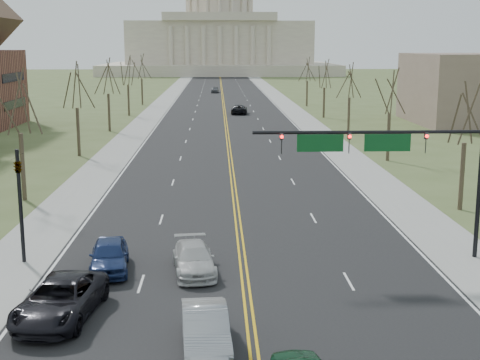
{
  "coord_description": "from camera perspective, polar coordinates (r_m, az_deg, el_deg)",
  "views": [
    {
      "loc": [
        -1.32,
        -20.42,
        11.2
      ],
      "look_at": [
        0.09,
        20.07,
        3.0
      ],
      "focal_mm": 50.0,
      "sensor_mm": 36.0,
      "label": 1
    }
  ],
  "objects": [
    {
      "name": "tree_l_1",
      "position": [
        70.01,
        -13.81,
        7.63
      ],
      "size": [
        3.96,
        3.96,
        9.0
      ],
      "color": "#3D3224",
      "rests_on": "ground"
    },
    {
      "name": "edge_line_right",
      "position": [
        131.37,
        2.88,
        6.55
      ],
      "size": [
        0.15,
        380.0,
        0.01
      ],
      "primitive_type": "cube",
      "color": "silver",
      "rests_on": "road"
    },
    {
      "name": "signal_left",
      "position": [
        36.2,
        -18.29,
        -1.08
      ],
      "size": [
        0.32,
        0.36,
        6.0
      ],
      "color": "black",
      "rests_on": "ground"
    },
    {
      "name": "capitol",
      "position": [
        270.35,
        -1.76,
        12.08
      ],
      "size": [
        90.0,
        60.0,
        50.0
      ],
      "color": "beige",
      "rests_on": "ground"
    },
    {
      "name": "tree_l_4",
      "position": [
        129.27,
        -8.41,
        9.44
      ],
      "size": [
        3.96,
        3.96,
        9.0
      ],
      "color": "#3D3224",
      "rests_on": "ground"
    },
    {
      "name": "tree_l_3",
      "position": [
        109.43,
        -9.56,
        9.06
      ],
      "size": [
        3.96,
        3.96,
        9.0
      ],
      "color": "#3D3224",
      "rests_on": "ground"
    },
    {
      "name": "car_sb_outer_lead",
      "position": [
        29.13,
        -15.08,
        -9.82
      ],
      "size": [
        3.44,
        6.23,
        1.65
      ],
      "primitive_type": "imported",
      "rotation": [
        0.0,
        0.0,
        -0.12
      ],
      "color": "black",
      "rests_on": "road"
    },
    {
      "name": "car_sb_outer_second",
      "position": [
        34.44,
        -11.1,
        -6.34
      ],
      "size": [
        2.38,
        4.86,
        1.59
      ],
      "primitive_type": "imported",
      "rotation": [
        0.0,
        0.0,
        0.11
      ],
      "color": "navy",
      "rests_on": "road"
    },
    {
      "name": "sidewalk_left",
      "position": [
        131.34,
        -6.7,
        6.48
      ],
      "size": [
        4.0,
        380.0,
        0.03
      ],
      "primitive_type": "cube",
      "color": "gray",
      "rests_on": "ground"
    },
    {
      "name": "signal_mast",
      "position": [
        35.45,
        12.35,
        2.35
      ],
      "size": [
        12.12,
        0.44,
        7.2
      ],
      "color": "black",
      "rests_on": "ground"
    },
    {
      "name": "sidewalk_right",
      "position": [
        131.58,
        3.84,
        6.54
      ],
      "size": [
        4.0,
        380.0,
        0.03
      ],
      "primitive_type": "cube",
      "color": "gray",
      "rests_on": "ground"
    },
    {
      "name": "car_far_sb",
      "position": [
        160.95,
        -2.15,
        7.71
      ],
      "size": [
        2.02,
        4.34,
        1.44
      ],
      "primitive_type": "imported",
      "rotation": [
        0.0,
        0.0,
        -0.08
      ],
      "color": "#54565C",
      "rests_on": "road"
    },
    {
      "name": "car_sb_inner_lead",
      "position": [
        25.47,
        -2.97,
        -12.65
      ],
      "size": [
        2.05,
        4.97,
        1.6
      ],
      "primitive_type": "imported",
      "rotation": [
        0.0,
        0.0,
        0.08
      ],
      "color": "#989A9F",
      "rests_on": "road"
    },
    {
      "name": "tree_r_1",
      "position": [
        66.74,
        12.7,
        7.17
      ],
      "size": [
        3.74,
        3.74,
        8.5
      ],
      "color": "#3D3224",
      "rests_on": "ground"
    },
    {
      "name": "car_sb_inner_second",
      "position": [
        33.68,
        -3.96,
        -6.73
      ],
      "size": [
        2.54,
        5.03,
        1.4
      ],
      "primitive_type": "imported",
      "rotation": [
        0.0,
        0.0,
        0.12
      ],
      "color": "#B8B8B8",
      "rests_on": "road"
    },
    {
      "name": "tree_r_3",
      "position": [
        105.87,
        7.23,
        8.84
      ],
      "size": [
        3.74,
        3.74,
        8.5
      ],
      "color": "#3D3224",
      "rests_on": "ground"
    },
    {
      "name": "tree_l_0",
      "position": [
        50.63,
        -18.36,
        6.04
      ],
      "size": [
        3.96,
        3.96,
        9.0
      ],
      "color": "#3D3224",
      "rests_on": "ground"
    },
    {
      "name": "edge_line_left",
      "position": [
        131.17,
        -5.73,
        6.5
      ],
      "size": [
        0.15,
        380.0,
        0.01
      ],
      "primitive_type": "cube",
      "color": "silver",
      "rests_on": "road"
    },
    {
      "name": "tree_r_4",
      "position": [
        125.64,
        5.77,
        9.27
      ],
      "size": [
        3.74,
        3.74,
        8.5
      ],
      "color": "#3D3224",
      "rests_on": "ground"
    },
    {
      "name": "road",
      "position": [
        130.91,
        -1.42,
        6.54
      ],
      "size": [
        20.0,
        380.0,
        0.01
      ],
      "primitive_type": "cube",
      "color": "black",
      "rests_on": "ground"
    },
    {
      "name": "car_far_nb",
      "position": [
        111.13,
        -0.07,
        6.06
      ],
      "size": [
        2.88,
        5.58,
        1.5
      ],
      "primitive_type": "imported",
      "rotation": [
        0.0,
        0.0,
        3.07
      ],
      "color": "black",
      "rests_on": "road"
    },
    {
      "name": "center_line",
      "position": [
        130.91,
        -1.42,
        6.54
      ],
      "size": [
        0.42,
        380.0,
        0.01
      ],
      "primitive_type": "cube",
      "color": "gold",
      "rests_on": "road"
    },
    {
      "name": "tree_r_2",
      "position": [
        86.21,
        9.35,
        8.2
      ],
      "size": [
        3.74,
        3.74,
        8.5
      ],
      "color": "#3D3224",
      "rests_on": "ground"
    },
    {
      "name": "tree_r_0",
      "position": [
        47.73,
        18.73,
        5.25
      ],
      "size": [
        3.74,
        3.74,
        8.5
      ],
      "color": "#3D3224",
      "rests_on": "ground"
    },
    {
      "name": "tree_l_2",
      "position": [
        89.65,
        -11.22,
        8.5
      ],
      "size": [
        3.96,
        3.96,
        9.0
      ],
      "color": "#3D3224",
      "rests_on": "ground"
    },
    {
      "name": "cross_road",
      "position": [
        28.73,
        0.81,
        -11.5
      ],
      "size": [
        120.0,
        14.0,
        0.01
      ],
      "primitive_type": "cube",
      "color": "black",
      "rests_on": "ground"
    }
  ]
}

